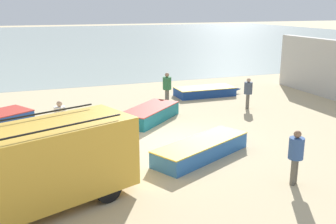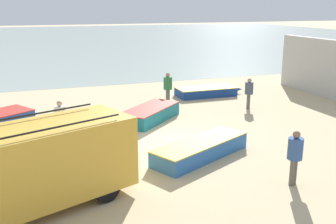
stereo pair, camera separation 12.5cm
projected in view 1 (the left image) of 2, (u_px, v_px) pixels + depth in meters
name	position (u px, v px, depth m)	size (l,w,h in m)	color
ground_plane	(177.00, 141.00, 15.51)	(200.00, 200.00, 0.00)	tan
sea_water	(58.00, 39.00, 62.63)	(120.00, 80.00, 0.01)	#99A89E
parked_van	(34.00, 166.00, 9.98)	(5.64, 3.66, 2.38)	gold
fishing_rowboat_0	(148.00, 115.00, 18.08)	(3.69, 3.53, 0.63)	#1E757F
fishing_rowboat_3	(206.00, 91.00, 23.28)	(4.19, 1.55, 0.51)	navy
fishing_rowboat_4	(204.00, 148.00, 13.96)	(4.69, 2.92, 0.59)	#2D66AD
fisherman_0	(60.00, 118.00, 15.13)	(0.44, 0.44, 1.66)	navy
fisherman_1	(248.00, 90.00, 20.17)	(0.42, 0.42, 1.60)	#5B564C
fisherman_2	(167.00, 86.00, 20.94)	(0.46, 0.46, 1.74)	#5B564C
fisherman_3	(296.00, 152.00, 11.53)	(0.44, 0.44, 1.68)	#5B564C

